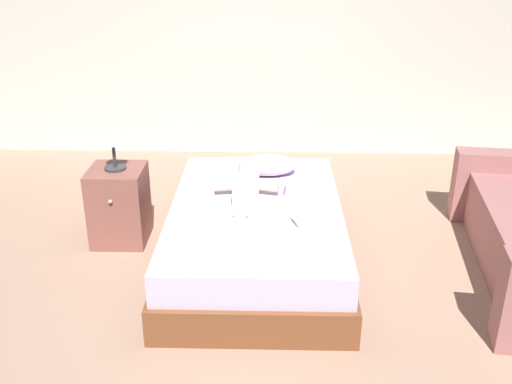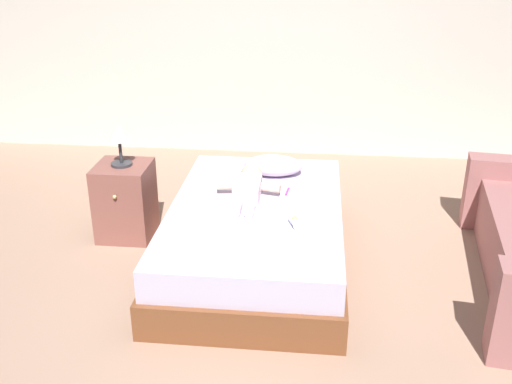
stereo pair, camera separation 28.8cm
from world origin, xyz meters
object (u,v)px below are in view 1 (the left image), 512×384
Objects in this scene: baby at (247,187)px; baby_bottle at (298,220)px; pillow at (267,165)px; nightstand at (119,205)px; toothbrush at (285,189)px; bed at (256,234)px; lamp at (113,141)px.

baby is 4.93× the size of baby_bottle.
pillow reaches higher than nightstand.
baby is at bearing -161.67° from toothbrush.
baby is 0.57m from baby_bottle.
bed is 0.41m from toothbrush.
baby_bottle is (0.20, -0.86, -0.05)m from pillow.
pillow is 0.71× the size of baby.
toothbrush is at bearing 97.71° from baby_bottle.
nightstand is (-1.24, 0.04, -0.16)m from toothbrush.
pillow is 0.44m from baby.
baby_bottle reaches higher than bed.
pillow is 0.78× the size of nightstand.
baby is at bearing -109.42° from pillow.
lamp reaches higher than baby.
toothbrush is 1.15× the size of baby_bottle.
toothbrush is at bearing -68.03° from pillow.
baby is at bearing 112.72° from bed.
bed is 0.47m from baby_bottle.
baby_bottle is (0.28, -0.28, 0.25)m from bed.
baby is (-0.15, -0.41, -0.01)m from pillow.
bed is 15.29× the size of baby_bottle.
bed is at bearing -97.20° from pillow.
lamp is at bearing 90.00° from nightstand.
toothbrush is at bearing -1.82° from nightstand.
baby_bottle is at bearing -23.79° from lamp.
nightstand is 0.50m from lamp.
lamp is (-0.96, 0.13, 0.29)m from baby.
baby reaches higher than bed.
baby_bottle is (1.31, -0.58, 0.18)m from nightstand.
baby reaches higher than nightstand.
bed is 3.39× the size of nightstand.
pillow is 0.88m from baby_bottle.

